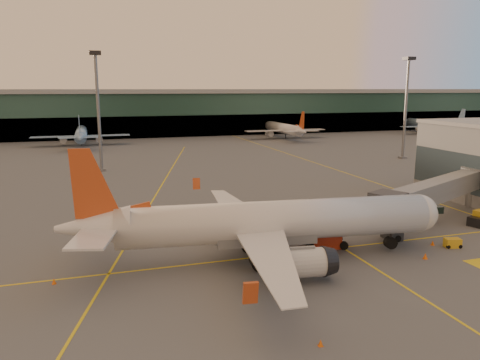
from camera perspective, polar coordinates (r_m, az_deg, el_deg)
name	(u,v)px	position (r m, az deg, el deg)	size (l,w,h in m)	color
ground	(323,268)	(48.72, 10.11, -10.55)	(600.00, 600.00, 0.00)	#4C4F54
taxi_markings	(176,186)	(87.46, -7.85, -0.77)	(100.12, 173.00, 0.01)	yellow
terminal	(150,113)	(183.25, -10.86, 8.06)	(400.00, 20.00, 17.60)	#19382D
mast_west_near	(98,103)	(106.02, -16.93, 9.02)	(2.40, 2.40, 25.60)	slate
mast_east_near	(406,100)	(127.46, 19.61, 9.13)	(2.40, 2.40, 25.60)	slate
distant_aircraft_row	(95,145)	(158.97, -17.27, 4.15)	(290.00, 34.00, 13.00)	#7EA6D4
main_airplane	(263,223)	(49.07, 2.84, -5.30)	(40.72, 36.81, 12.29)	silver
jet_bridge	(442,190)	(69.25, 23.43, -1.16)	(27.70, 15.39, 6.02)	slate
catering_truck	(323,223)	(54.32, 10.10, -5.22)	(6.67, 4.23, 4.80)	#A52C17
gpu_cart	(453,243)	(59.00, 24.49, -7.01)	(1.99, 1.45, 1.05)	gold
cone_nose	(433,243)	(58.93, 22.43, -7.11)	(0.44, 0.44, 0.56)	#EA5E0C
cone_tail	(54,281)	(47.60, -21.73, -11.40)	(0.42, 0.42, 0.53)	#EA5E0C
cone_wing_right	(321,343)	(35.28, 9.80, -18.98)	(0.39, 0.39, 0.50)	#EA5E0C
cone_fwd	(425,256)	(54.11, 21.66, -8.61)	(0.50, 0.50, 0.64)	#EA5E0C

